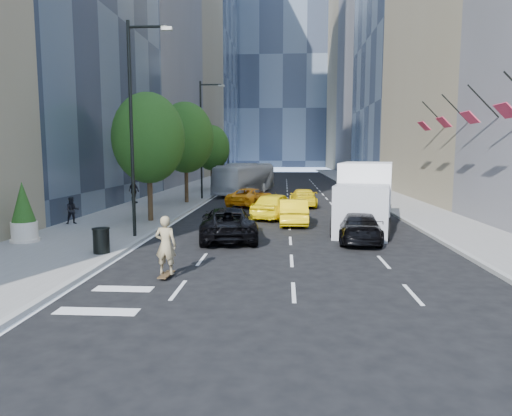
# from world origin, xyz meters

# --- Properties ---
(ground) EXTENTS (160.00, 160.00, 0.00)m
(ground) POSITION_xyz_m (0.00, 0.00, 0.00)
(ground) COLOR black
(ground) RESTS_ON ground
(sidewalk_left) EXTENTS (6.00, 120.00, 0.15)m
(sidewalk_left) POSITION_xyz_m (-9.00, 30.00, 0.07)
(sidewalk_left) COLOR slate
(sidewalk_left) RESTS_ON ground
(sidewalk_right) EXTENTS (4.00, 120.00, 0.15)m
(sidewalk_right) POSITION_xyz_m (10.00, 30.00, 0.07)
(sidewalk_right) COLOR slate
(sidewalk_right) RESTS_ON ground
(tower_left_mid) EXTENTS (20.00, 24.00, 45.00)m
(tower_left_mid) POSITION_xyz_m (-22.00, 42.00, 22.50)
(tower_left_mid) COLOR slate
(tower_left_mid) RESTS_ON ground
(tower_left_end) EXTENTS (20.00, 28.00, 60.00)m
(tower_left_end) POSITION_xyz_m (-22.00, 92.00, 30.00)
(tower_left_end) COLOR #293140
(tower_left_end) RESTS_ON ground
(tower_right_mid) EXTENTS (20.00, 24.00, 65.00)m
(tower_right_mid) POSITION_xyz_m (22.00, 74.00, 32.50)
(tower_right_mid) COLOR slate
(tower_right_mid) RESTS_ON ground
(tower_right_far) EXTENTS (20.00, 24.00, 50.00)m
(tower_right_far) POSITION_xyz_m (22.00, 98.00, 25.00)
(tower_right_far) COLOR gray
(tower_right_far) RESTS_ON ground
(tower_distant) EXTENTS (40.00, 20.00, 90.00)m
(tower_distant) POSITION_xyz_m (0.00, 120.00, 45.00)
(tower_distant) COLOR #293140
(tower_distant) RESTS_ON ground
(lamp_near) EXTENTS (2.13, 0.22, 10.00)m
(lamp_near) POSITION_xyz_m (-6.32, 4.00, 5.81)
(lamp_near) COLOR black
(lamp_near) RESTS_ON sidewalk_left
(lamp_far) EXTENTS (2.13, 0.22, 10.00)m
(lamp_far) POSITION_xyz_m (-6.32, 22.00, 5.81)
(lamp_far) COLOR black
(lamp_far) RESTS_ON sidewalk_left
(tree_near) EXTENTS (4.20, 4.20, 7.46)m
(tree_near) POSITION_xyz_m (-7.20, 9.00, 4.97)
(tree_near) COLOR black
(tree_near) RESTS_ON sidewalk_left
(tree_mid) EXTENTS (4.50, 4.50, 7.99)m
(tree_mid) POSITION_xyz_m (-7.20, 19.00, 5.32)
(tree_mid) COLOR black
(tree_mid) RESTS_ON sidewalk_left
(tree_far) EXTENTS (3.90, 3.90, 6.92)m
(tree_far) POSITION_xyz_m (-7.20, 32.00, 4.62)
(tree_far) COLOR black
(tree_far) RESTS_ON sidewalk_left
(traffic_signal) EXTENTS (2.48, 0.53, 5.20)m
(traffic_signal) POSITION_xyz_m (-6.40, 40.00, 4.23)
(traffic_signal) COLOR black
(traffic_signal) RESTS_ON sidewalk_left
(facade_flags) EXTENTS (1.85, 13.30, 2.05)m
(facade_flags) POSITION_xyz_m (10.64, 10.00, 6.18)
(facade_flags) COLOR black
(facade_flags) RESTS_ON ground
(skateboarder) EXTENTS (0.75, 0.53, 1.96)m
(skateboarder) POSITION_xyz_m (-3.20, -2.70, 0.98)
(skateboarder) COLOR #817350
(skateboarder) RESTS_ON ground
(black_sedan_lincoln) EXTENTS (3.33, 5.89, 1.55)m
(black_sedan_lincoln) POSITION_xyz_m (-2.00, 4.26, 0.78)
(black_sedan_lincoln) COLOR black
(black_sedan_lincoln) RESTS_ON ground
(black_sedan_mercedes) EXTENTS (2.38, 4.94, 1.39)m
(black_sedan_mercedes) POSITION_xyz_m (4.20, 4.03, 0.69)
(black_sedan_mercedes) COLOR black
(black_sedan_mercedes) RESTS_ON ground
(taxi_a) EXTENTS (3.32, 5.18, 1.64)m
(taxi_a) POSITION_xyz_m (0.11, 11.40, 0.82)
(taxi_a) COLOR yellow
(taxi_a) RESTS_ON ground
(taxi_b) EXTENTS (1.67, 4.52, 1.48)m
(taxi_b) POSITION_xyz_m (1.20, 9.00, 0.74)
(taxi_b) COLOR yellow
(taxi_b) RESTS_ON ground
(taxi_c) EXTENTS (3.85, 5.50, 1.39)m
(taxi_c) POSITION_xyz_m (-1.94, 18.00, 0.70)
(taxi_c) COLOR #FF990D
(taxi_c) RESTS_ON ground
(taxi_d) EXTENTS (2.11, 4.77, 1.36)m
(taxi_d) POSITION_xyz_m (2.14, 17.91, 0.68)
(taxi_d) COLOR yellow
(taxi_d) RESTS_ON ground
(city_bus) EXTENTS (5.46, 11.38, 3.09)m
(city_bus) POSITION_xyz_m (-3.20, 28.07, 1.54)
(city_bus) COLOR #B9BDC0
(city_bus) RESTS_ON ground
(box_truck) EXTENTS (4.33, 7.91, 3.59)m
(box_truck) POSITION_xyz_m (5.08, 7.70, 1.82)
(box_truck) COLOR silver
(box_truck) RESTS_ON ground
(pedestrian_a) EXTENTS (0.93, 0.86, 1.53)m
(pedestrian_a) POSITION_xyz_m (-11.20, 7.42, 0.92)
(pedestrian_a) COLOR black
(pedestrian_a) RESTS_ON sidewalk_left
(pedestrian_b) EXTENTS (1.21, 1.00, 1.93)m
(pedestrian_b) POSITION_xyz_m (-11.20, 18.00, 1.11)
(pedestrian_b) COLOR black
(pedestrian_b) RESTS_ON sidewalk_left
(trash_can) EXTENTS (0.65, 0.65, 0.97)m
(trash_can) POSITION_xyz_m (-6.60, 0.23, 0.63)
(trash_can) COLOR black
(trash_can) RESTS_ON sidewalk_left
(planter_shrub) EXTENTS (1.13, 1.13, 2.71)m
(planter_shrub) POSITION_xyz_m (-11.00, 2.31, 1.44)
(planter_shrub) COLOR beige
(planter_shrub) RESTS_ON sidewalk_left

